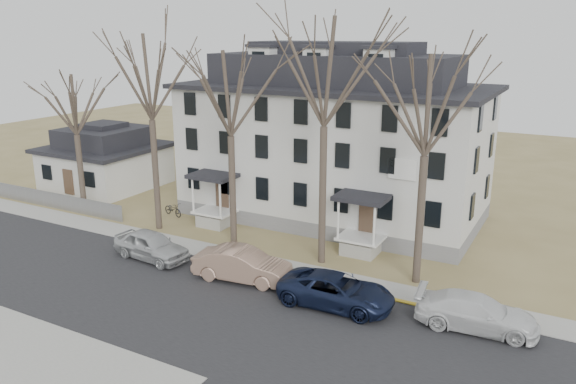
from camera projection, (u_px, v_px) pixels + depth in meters
The scene contains 17 objects.
ground at pixel (204, 336), 24.29m from camera, with size 120.00×120.00×0.00m, color olive.
main_road at pixel (230, 316), 25.98m from camera, with size 120.00×10.00×0.04m, color #27272A.
far_sidewalk at pixel (291, 270), 31.05m from camera, with size 120.00×2.00×0.08m, color #A09F97.
yellow_curb at pixel (371, 296), 28.00m from camera, with size 14.00×0.25×0.06m, color gold.
boarding_house at pixel (333, 141), 38.89m from camera, with size 20.80×12.36×12.05m.
small_house at pixel (106, 160), 47.25m from camera, with size 8.70×8.70×5.00m.
fence at pixel (53, 208), 41.93m from camera, with size 14.00×0.06×1.20m, color gray.
tree_far_left at pixel (149, 71), 34.74m from camera, with size 8.40×8.40×13.72m.
tree_mid_left at pixel (230, 87), 32.20m from camera, with size 7.80×7.80×12.74m.
tree_center at pixel (325, 64), 29.05m from camera, with size 9.00×9.00×14.70m.
tree_mid_right at pixel (428, 98), 26.94m from camera, with size 7.80×7.80×12.74m.
tree_bungalow at pixel (73, 100), 38.56m from camera, with size 6.60×6.60×10.78m.
car_silver at pixel (151, 246), 32.26m from camera, with size 1.95×4.84×1.65m, color silver.
car_tan at pixel (242, 265), 29.48m from camera, with size 1.83×5.24×1.72m, color #9E7B66.
car_navy at pixel (336, 291), 26.75m from camera, with size 2.57×5.57×1.55m, color #131B35.
car_white at pixel (476, 313), 24.69m from camera, with size 2.15×5.28×1.53m, color white.
bicycle_left at pixel (173, 210), 39.88m from camera, with size 0.64×1.84×0.97m, color black.
Camera 1 is at (13.48, -17.28, 12.74)m, focal length 35.00 mm.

